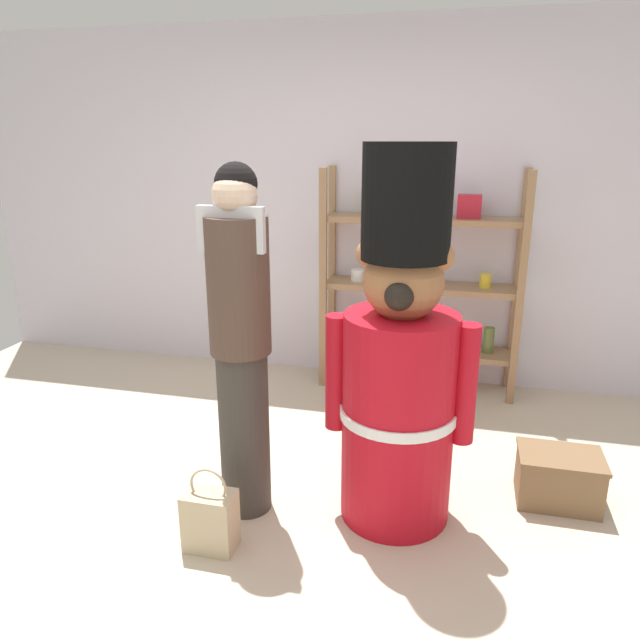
# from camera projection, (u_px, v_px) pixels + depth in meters

# --- Properties ---
(ground_plane) EXTENTS (6.40, 6.40, 0.00)m
(ground_plane) POSITION_uv_depth(u_px,v_px,m) (287.00, 542.00, 2.75)
(ground_plane) COLOR beige
(back_wall) EXTENTS (6.40, 0.12, 2.60)m
(back_wall) POSITION_uv_depth(u_px,v_px,m) (370.00, 208.00, 4.40)
(back_wall) COLOR silver
(back_wall) RESTS_ON ground_plane
(merchandise_shelf) EXTENTS (1.41, 0.35, 1.60)m
(merchandise_shelf) POSITION_uv_depth(u_px,v_px,m) (419.00, 281.00, 4.25)
(merchandise_shelf) COLOR #93704C
(merchandise_shelf) RESTS_ON ground_plane
(teddy_bear_guard) EXTENTS (0.71, 0.55, 1.78)m
(teddy_bear_guard) POSITION_uv_depth(u_px,v_px,m) (400.00, 368.00, 2.74)
(teddy_bear_guard) COLOR red
(teddy_bear_guard) RESTS_ON ground_plane
(person_shopper) EXTENTS (0.30, 0.29, 1.70)m
(person_shopper) POSITION_uv_depth(u_px,v_px,m) (241.00, 338.00, 2.75)
(person_shopper) COLOR #38332D
(person_shopper) RESTS_ON ground_plane
(shopping_bag) EXTENTS (0.23, 0.15, 0.41)m
(shopping_bag) POSITION_uv_depth(u_px,v_px,m) (210.00, 519.00, 2.67)
(shopping_bag) COLOR #C1AD89
(shopping_bag) RESTS_ON ground_plane
(display_crate) EXTENTS (0.42, 0.29, 0.27)m
(display_crate) POSITION_uv_depth(u_px,v_px,m) (558.00, 478.00, 3.02)
(display_crate) COLOR brown
(display_crate) RESTS_ON ground_plane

